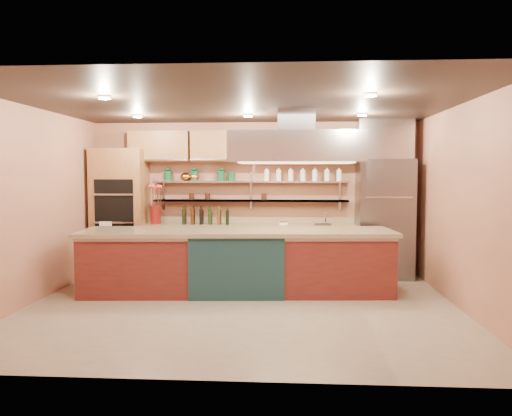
# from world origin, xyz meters

# --- Properties ---
(floor) EXTENTS (6.00, 5.00, 0.02)m
(floor) POSITION_xyz_m (0.00, 0.00, -0.01)
(floor) COLOR gray
(floor) RESTS_ON ground
(ceiling) EXTENTS (6.00, 5.00, 0.02)m
(ceiling) POSITION_xyz_m (0.00, 0.00, 2.80)
(ceiling) COLOR black
(ceiling) RESTS_ON wall_back
(wall_back) EXTENTS (6.00, 0.04, 2.80)m
(wall_back) POSITION_xyz_m (0.00, 2.50, 1.40)
(wall_back) COLOR #A96C50
(wall_back) RESTS_ON floor
(wall_front) EXTENTS (6.00, 0.04, 2.80)m
(wall_front) POSITION_xyz_m (0.00, -2.50, 1.40)
(wall_front) COLOR #A96C50
(wall_front) RESTS_ON floor
(wall_left) EXTENTS (0.04, 5.00, 2.80)m
(wall_left) POSITION_xyz_m (-3.00, 0.00, 1.40)
(wall_left) COLOR #A96C50
(wall_left) RESTS_ON floor
(wall_right) EXTENTS (0.04, 5.00, 2.80)m
(wall_right) POSITION_xyz_m (3.00, 0.00, 1.40)
(wall_right) COLOR #A96C50
(wall_right) RESTS_ON floor
(oven_stack) EXTENTS (0.95, 0.64, 2.30)m
(oven_stack) POSITION_xyz_m (-2.45, 2.18, 1.15)
(oven_stack) COLOR #9A6438
(oven_stack) RESTS_ON floor
(refrigerator) EXTENTS (0.95, 0.72, 2.10)m
(refrigerator) POSITION_xyz_m (2.35, 2.14, 1.05)
(refrigerator) COLOR slate
(refrigerator) RESTS_ON floor
(back_counter) EXTENTS (3.84, 0.64, 0.93)m
(back_counter) POSITION_xyz_m (-0.05, 2.20, 0.47)
(back_counter) COLOR tan
(back_counter) RESTS_ON floor
(wall_shelf_lower) EXTENTS (3.60, 0.26, 0.03)m
(wall_shelf_lower) POSITION_xyz_m (-0.05, 2.37, 1.35)
(wall_shelf_lower) COLOR #ABADB2
(wall_shelf_lower) RESTS_ON wall_back
(wall_shelf_upper) EXTENTS (3.60, 0.26, 0.03)m
(wall_shelf_upper) POSITION_xyz_m (-0.05, 2.37, 1.70)
(wall_shelf_upper) COLOR #ABADB2
(wall_shelf_upper) RESTS_ON wall_back
(upper_cabinets) EXTENTS (4.60, 0.36, 0.55)m
(upper_cabinets) POSITION_xyz_m (0.00, 2.32, 2.35)
(upper_cabinets) COLOR #9A6438
(upper_cabinets) RESTS_ON wall_back
(range_hood) EXTENTS (2.00, 1.00, 0.45)m
(range_hood) POSITION_xyz_m (0.76, 0.82, 2.25)
(range_hood) COLOR #ABADB2
(range_hood) RESTS_ON ceiling
(ceiling_downlights) EXTENTS (4.00, 2.80, 0.02)m
(ceiling_downlights) POSITION_xyz_m (0.00, 0.20, 2.77)
(ceiling_downlights) COLOR #FFE5A5
(ceiling_downlights) RESTS_ON ceiling
(island) EXTENTS (4.76, 1.35, 0.98)m
(island) POSITION_xyz_m (-0.14, 0.82, 0.49)
(island) COLOR maroon
(island) RESTS_ON floor
(flower_vase) EXTENTS (0.25, 0.25, 0.34)m
(flower_vase) POSITION_xyz_m (-1.78, 2.15, 1.10)
(flower_vase) COLOR maroon
(flower_vase) RESTS_ON back_counter
(oil_bottle_cluster) EXTENTS (0.95, 0.61, 0.29)m
(oil_bottle_cluster) POSITION_xyz_m (-0.85, 2.15, 1.08)
(oil_bottle_cluster) COLOR black
(oil_bottle_cluster) RESTS_ON back_counter
(kitchen_scale) EXTENTS (0.15, 0.12, 0.08)m
(kitchen_scale) POSITION_xyz_m (0.57, 2.15, 0.97)
(kitchen_scale) COLOR white
(kitchen_scale) RESTS_ON back_counter
(bar_faucet) EXTENTS (0.03, 0.03, 0.23)m
(bar_faucet) POSITION_xyz_m (1.32, 2.25, 1.04)
(bar_faucet) COLOR silver
(bar_faucet) RESTS_ON back_counter
(copper_kettle) EXTENTS (0.22, 0.22, 0.16)m
(copper_kettle) POSITION_xyz_m (-1.26, 2.37, 1.79)
(copper_kettle) COLOR #BC6B2B
(copper_kettle) RESTS_ON wall_shelf_upper
(green_canister) EXTENTS (0.14, 0.14, 0.16)m
(green_canister) POSITION_xyz_m (-0.40, 2.37, 1.80)
(green_canister) COLOR #0E4525
(green_canister) RESTS_ON wall_shelf_upper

